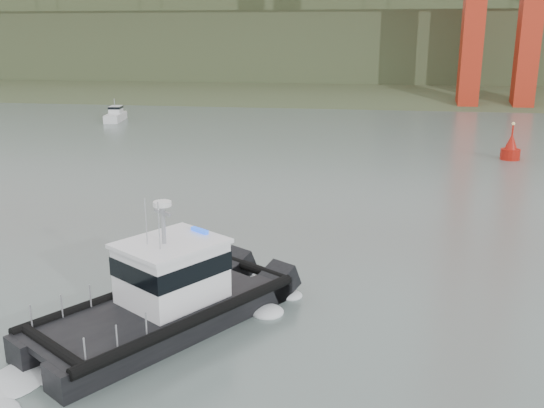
% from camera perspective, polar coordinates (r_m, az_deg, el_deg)
% --- Properties ---
extents(ground, '(400.00, 400.00, 0.00)m').
position_cam_1_polar(ground, '(24.82, 0.14, -11.05)').
color(ground, '#51615B').
rests_on(ground, ground).
extents(headlands, '(500.00, 105.36, 27.12)m').
position_cam_1_polar(headlands, '(147.47, 8.06, 14.05)').
color(headlands, '#2D3D23').
rests_on(headlands, ground).
extents(patrol_boat, '(9.31, 11.30, 5.30)m').
position_cam_1_polar(patrol_boat, '(24.35, -9.93, -8.41)').
color(patrol_boat, black).
rests_on(patrol_boat, ground).
extents(motorboat, '(2.69, 5.70, 3.01)m').
position_cam_1_polar(motorboat, '(83.28, -14.51, 8.10)').
color(motorboat, silver).
rests_on(motorboat, ground).
extents(nav_buoy, '(1.75, 1.75, 3.65)m').
position_cam_1_polar(nav_buoy, '(59.72, 21.55, 4.82)').
color(nav_buoy, '#A5150B').
rests_on(nav_buoy, ground).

